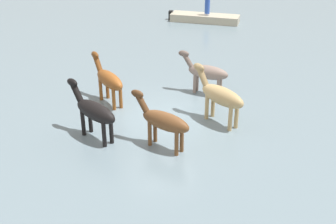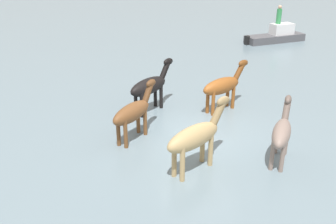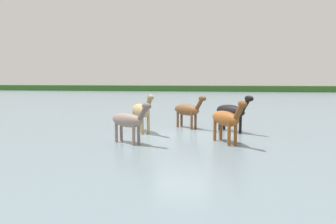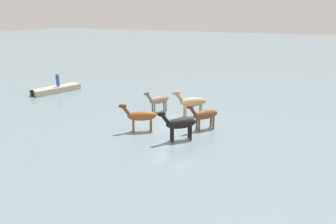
{
  "view_description": "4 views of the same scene",
  "coord_description": "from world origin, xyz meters",
  "px_view_note": "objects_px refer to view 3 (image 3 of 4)",
  "views": [
    {
      "loc": [
        0.93,
        14.23,
        7.36
      ],
      "look_at": [
        -0.13,
        0.99,
        0.71
      ],
      "focal_mm": 46.36,
      "sensor_mm": 36.0,
      "label": 1
    },
    {
      "loc": [
        -10.94,
        2.69,
        5.87
      ],
      "look_at": [
        0.12,
        0.98,
        0.89
      ],
      "focal_mm": 40.03,
      "sensor_mm": 36.0,
      "label": 2
    },
    {
      "loc": [
        1.47,
        -13.65,
        2.61
      ],
      "look_at": [
        -0.73,
        0.73,
        1.0
      ],
      "focal_mm": 32.07,
      "sensor_mm": 36.0,
      "label": 3
    },
    {
      "loc": [
        18.16,
        7.44,
        7.26
      ],
      "look_at": [
        0.59,
        -0.17,
        1.01
      ],
      "focal_mm": 33.49,
      "sensor_mm": 36.0,
      "label": 4
    }
  ],
  "objects_px": {
    "horse_rear_stallion": "(128,120)",
    "horse_chestnut_trailing": "(188,110)",
    "horse_dun_straggler": "(231,111)",
    "horse_dark_mare": "(141,111)",
    "horse_pinto_flank": "(226,119)"
  },
  "relations": [
    {
      "from": "horse_dark_mare",
      "to": "horse_chestnut_trailing",
      "type": "bearing_deg",
      "value": 91.87
    },
    {
      "from": "horse_dark_mare",
      "to": "horse_rear_stallion",
      "type": "height_order",
      "value": "horse_dark_mare"
    },
    {
      "from": "horse_chestnut_trailing",
      "to": "horse_dun_straggler",
      "type": "distance_m",
      "value": 2.37
    },
    {
      "from": "horse_chestnut_trailing",
      "to": "horse_rear_stallion",
      "type": "height_order",
      "value": "horse_chestnut_trailing"
    },
    {
      "from": "horse_dun_straggler",
      "to": "horse_rear_stallion",
      "type": "distance_m",
      "value": 5.43
    },
    {
      "from": "horse_dun_straggler",
      "to": "horse_pinto_flank",
      "type": "distance_m",
      "value": 2.78
    },
    {
      "from": "horse_dun_straggler",
      "to": "horse_dark_mare",
      "type": "height_order",
      "value": "horse_dark_mare"
    },
    {
      "from": "horse_pinto_flank",
      "to": "horse_dark_mare",
      "type": "relative_size",
      "value": 0.98
    },
    {
      "from": "horse_dark_mare",
      "to": "horse_rear_stallion",
      "type": "bearing_deg",
      "value": -32.82
    },
    {
      "from": "horse_pinto_flank",
      "to": "horse_dark_mare",
      "type": "height_order",
      "value": "horse_dark_mare"
    },
    {
      "from": "horse_chestnut_trailing",
      "to": "horse_dun_straggler",
      "type": "bearing_deg",
      "value": 21.08
    },
    {
      "from": "horse_dun_straggler",
      "to": "horse_rear_stallion",
      "type": "height_order",
      "value": "horse_dun_straggler"
    },
    {
      "from": "horse_dun_straggler",
      "to": "horse_dark_mare",
      "type": "distance_m",
      "value": 4.43
    },
    {
      "from": "horse_dun_straggler",
      "to": "horse_dark_mare",
      "type": "relative_size",
      "value": 0.89
    },
    {
      "from": "horse_rear_stallion",
      "to": "horse_chestnut_trailing",
      "type": "bearing_deg",
      "value": 94.67
    }
  ]
}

